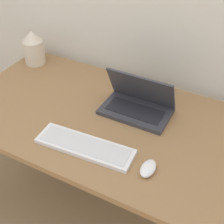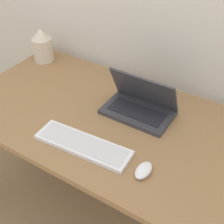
# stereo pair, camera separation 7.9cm
# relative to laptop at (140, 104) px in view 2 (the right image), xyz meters

# --- Properties ---
(desk) EXTENTS (1.39, 0.79, 0.74)m
(desk) POSITION_rel_laptop_xyz_m (-0.15, -0.12, -0.13)
(desk) COLOR olive
(desk) RESTS_ON ground_plane
(laptop) EXTENTS (0.33, 0.20, 0.20)m
(laptop) POSITION_rel_laptop_xyz_m (0.00, 0.00, 0.00)
(laptop) COLOR #333338
(laptop) RESTS_ON desk
(keyboard) EXTENTS (0.44, 0.15, 0.02)m
(keyboard) POSITION_rel_laptop_xyz_m (-0.09, -0.34, -0.04)
(keyboard) COLOR white
(keyboard) RESTS_ON desk
(mouse) EXTENTS (0.06, 0.10, 0.03)m
(mouse) POSITION_rel_laptop_xyz_m (0.20, -0.33, -0.03)
(mouse) COLOR white
(mouse) RESTS_ON desk
(vase) EXTENTS (0.12, 0.12, 0.20)m
(vase) POSITION_rel_laptop_xyz_m (-0.74, 0.15, 0.05)
(vase) COLOR beige
(vase) RESTS_ON desk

